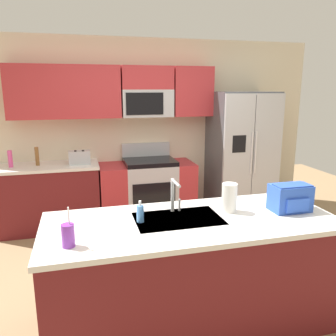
{
  "coord_description": "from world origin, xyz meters",
  "views": [
    {
      "loc": [
        -0.96,
        -2.92,
        1.9
      ],
      "look_at": [
        -0.04,
        0.6,
        1.05
      ],
      "focal_mm": 36.66,
      "sensor_mm": 36.0,
      "label": 1
    }
  ],
  "objects_px": {
    "pepper_mill": "(37,156)",
    "drink_cup_purple": "(68,235)",
    "sink_faucet": "(174,193)",
    "bottle_pink": "(10,159)",
    "backpack": "(290,197)",
    "paper_towel_roll": "(229,198)",
    "toaster": "(80,157)",
    "range_oven": "(147,190)",
    "soap_dispenser": "(140,213)",
    "refrigerator": "(241,154)"
  },
  "relations": [
    {
      "from": "refrigerator",
      "to": "soap_dispenser",
      "type": "relative_size",
      "value": 10.88
    },
    {
      "from": "refrigerator",
      "to": "backpack",
      "type": "xyz_separation_m",
      "value": [
        -0.69,
        -2.28,
        0.09
      ]
    },
    {
      "from": "toaster",
      "to": "paper_towel_roll",
      "type": "xyz_separation_m",
      "value": [
        1.19,
        -2.19,
        0.03
      ]
    },
    {
      "from": "soap_dispenser",
      "to": "paper_towel_roll",
      "type": "bearing_deg",
      "value": 3.0
    },
    {
      "from": "pepper_mill",
      "to": "drink_cup_purple",
      "type": "height_order",
      "value": "drink_cup_purple"
    },
    {
      "from": "pepper_mill",
      "to": "backpack",
      "type": "height_order",
      "value": "pepper_mill"
    },
    {
      "from": "pepper_mill",
      "to": "sink_faucet",
      "type": "distance_m",
      "value": 2.5
    },
    {
      "from": "range_oven",
      "to": "drink_cup_purple",
      "type": "xyz_separation_m",
      "value": [
        -1.02,
        -2.58,
        0.54
      ]
    },
    {
      "from": "paper_towel_roll",
      "to": "backpack",
      "type": "height_order",
      "value": "paper_towel_roll"
    },
    {
      "from": "pepper_mill",
      "to": "paper_towel_roll",
      "type": "bearing_deg",
      "value": -52.38
    },
    {
      "from": "paper_towel_roll",
      "to": "range_oven",
      "type": "bearing_deg",
      "value": 96.45
    },
    {
      "from": "bottle_pink",
      "to": "soap_dispenser",
      "type": "height_order",
      "value": "bottle_pink"
    },
    {
      "from": "toaster",
      "to": "drink_cup_purple",
      "type": "height_order",
      "value": "drink_cup_purple"
    },
    {
      "from": "sink_faucet",
      "to": "paper_towel_roll",
      "type": "xyz_separation_m",
      "value": [
        0.45,
        -0.1,
        -0.05
      ]
    },
    {
      "from": "toaster",
      "to": "paper_towel_roll",
      "type": "distance_m",
      "value": 2.49
    },
    {
      "from": "soap_dispenser",
      "to": "backpack",
      "type": "relative_size",
      "value": 0.53
    },
    {
      "from": "range_oven",
      "to": "paper_towel_roll",
      "type": "distance_m",
      "value": 2.33
    },
    {
      "from": "refrigerator",
      "to": "sink_faucet",
      "type": "xyz_separation_m",
      "value": [
        -1.63,
        -2.08,
        0.14
      ]
    },
    {
      "from": "paper_towel_roll",
      "to": "refrigerator",
      "type": "bearing_deg",
      "value": 61.37
    },
    {
      "from": "refrigerator",
      "to": "toaster",
      "type": "relative_size",
      "value": 6.61
    },
    {
      "from": "range_oven",
      "to": "toaster",
      "type": "xyz_separation_m",
      "value": [
        -0.93,
        -0.05,
        0.55
      ]
    },
    {
      "from": "sink_faucet",
      "to": "paper_towel_roll",
      "type": "bearing_deg",
      "value": -12.22
    },
    {
      "from": "pepper_mill",
      "to": "soap_dispenser",
      "type": "relative_size",
      "value": 1.45
    },
    {
      "from": "bottle_pink",
      "to": "backpack",
      "type": "relative_size",
      "value": 0.69
    },
    {
      "from": "soap_dispenser",
      "to": "backpack",
      "type": "height_order",
      "value": "backpack"
    },
    {
      "from": "toaster",
      "to": "soap_dispenser",
      "type": "xyz_separation_m",
      "value": [
        0.43,
        -2.23,
        -0.02
      ]
    },
    {
      "from": "bottle_pink",
      "to": "backpack",
      "type": "xyz_separation_m",
      "value": [
        2.55,
        -2.33,
        0.01
      ]
    },
    {
      "from": "paper_towel_roll",
      "to": "drink_cup_purple",
      "type": "bearing_deg",
      "value": -165.14
    },
    {
      "from": "refrigerator",
      "to": "sink_faucet",
      "type": "distance_m",
      "value": 2.64
    },
    {
      "from": "sink_faucet",
      "to": "soap_dispenser",
      "type": "relative_size",
      "value": 1.66
    },
    {
      "from": "toaster",
      "to": "sink_faucet",
      "type": "height_order",
      "value": "sink_faucet"
    },
    {
      "from": "toaster",
      "to": "soap_dispenser",
      "type": "distance_m",
      "value": 2.27
    },
    {
      "from": "drink_cup_purple",
      "to": "backpack",
      "type": "height_order",
      "value": "drink_cup_purple"
    },
    {
      "from": "range_oven",
      "to": "paper_towel_roll",
      "type": "xyz_separation_m",
      "value": [
        0.25,
        -2.24,
        0.58
      ]
    },
    {
      "from": "range_oven",
      "to": "refrigerator",
      "type": "relative_size",
      "value": 0.74
    },
    {
      "from": "toaster",
      "to": "bottle_pink",
      "type": "height_order",
      "value": "bottle_pink"
    },
    {
      "from": "range_oven",
      "to": "refrigerator",
      "type": "distance_m",
      "value": 1.52
    },
    {
      "from": "bottle_pink",
      "to": "soap_dispenser",
      "type": "distance_m",
      "value": 2.61
    },
    {
      "from": "refrigerator",
      "to": "bottle_pink",
      "type": "distance_m",
      "value": 3.24
    },
    {
      "from": "bottle_pink",
      "to": "paper_towel_roll",
      "type": "relative_size",
      "value": 0.91
    },
    {
      "from": "refrigerator",
      "to": "toaster",
      "type": "bearing_deg",
      "value": 179.53
    },
    {
      "from": "drink_cup_purple",
      "to": "sink_faucet",
      "type": "bearing_deg",
      "value": 27.69
    },
    {
      "from": "drink_cup_purple",
      "to": "paper_towel_roll",
      "type": "relative_size",
      "value": 1.14
    },
    {
      "from": "range_oven",
      "to": "paper_towel_roll",
      "type": "relative_size",
      "value": 5.67
    },
    {
      "from": "range_oven",
      "to": "soap_dispenser",
      "type": "height_order",
      "value": "range_oven"
    },
    {
      "from": "range_oven",
      "to": "bottle_pink",
      "type": "height_order",
      "value": "bottle_pink"
    },
    {
      "from": "pepper_mill",
      "to": "bottle_pink",
      "type": "bearing_deg",
      "value": -176.93
    },
    {
      "from": "sink_faucet",
      "to": "backpack",
      "type": "height_order",
      "value": "sink_faucet"
    },
    {
      "from": "pepper_mill",
      "to": "paper_towel_roll",
      "type": "relative_size",
      "value": 1.03
    },
    {
      "from": "sink_faucet",
      "to": "bottle_pink",
      "type": "bearing_deg",
      "value": 127.06
    }
  ]
}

